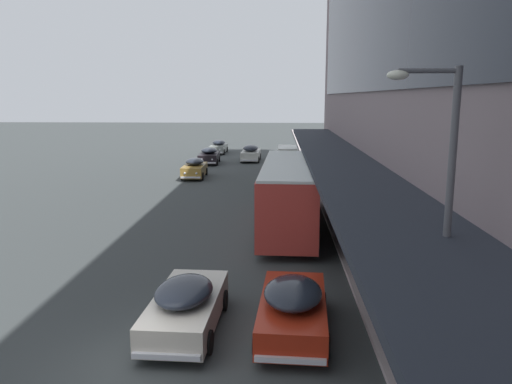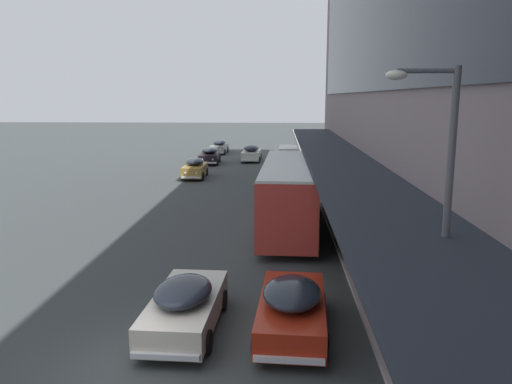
{
  "view_description": "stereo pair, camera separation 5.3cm",
  "coord_description": "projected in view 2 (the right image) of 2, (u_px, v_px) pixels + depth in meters",
  "views": [
    {
      "loc": [
        3.47,
        -10.78,
        6.51
      ],
      "look_at": [
        2.33,
        13.82,
        1.83
      ],
      "focal_mm": 35.0,
      "sensor_mm": 36.0,
      "label": 1
    },
    {
      "loc": [
        3.52,
        -10.78,
        6.51
      ],
      "look_at": [
        2.33,
        13.82,
        1.83
      ],
      "focal_mm": 35.0,
      "sensor_mm": 36.0,
      "label": 2
    }
  ],
  "objects": [
    {
      "name": "transit_bus_kerbside_front",
      "position": [
        288.0,
        191.0,
        24.88
      ],
      "size": [
        3.01,
        11.37,
        3.34
      ],
      "color": "#B7352D",
      "rests_on": "ground"
    },
    {
      "name": "sedan_second_near",
      "position": [
        185.0,
        305.0,
        14.08
      ],
      "size": [
        2.05,
        4.65,
        1.5
      ],
      "color": "beige",
      "rests_on": "ground"
    },
    {
      "name": "sedan_oncoming_front",
      "position": [
        195.0,
        168.0,
        40.97
      ],
      "size": [
        1.87,
        4.5,
        1.6
      ],
      "color": "olive",
      "rests_on": "ground"
    },
    {
      "name": "sedan_second_mid",
      "position": [
        292.0,
        307.0,
        13.89
      ],
      "size": [
        2.12,
        4.67,
        1.56
      ],
      "color": "#A62412",
      "rests_on": "ground"
    },
    {
      "name": "pedestrian_at_kerb",
      "position": [
        360.0,
        232.0,
        20.1
      ],
      "size": [
        0.54,
        0.41,
        1.86
      ],
      "color": "black",
      "rests_on": "sidewalk_kerb"
    },
    {
      "name": "street_lamp",
      "position": [
        439.0,
        209.0,
        10.45
      ],
      "size": [
        1.5,
        0.28,
        6.98
      ],
      "color": "#4C4C51",
      "rests_on": "sidewalk_kerb"
    },
    {
      "name": "sedan_oncoming_rear",
      "position": [
        285.0,
        173.0,
        38.44
      ],
      "size": [
        2.02,
        4.74,
        1.64
      ],
      "color": "olive",
      "rests_on": "ground"
    },
    {
      "name": "vw_van",
      "position": [
        288.0,
        156.0,
        46.83
      ],
      "size": [
        1.93,
        4.56,
        1.96
      ],
      "color": "beige",
      "rests_on": "ground"
    },
    {
      "name": "sedan_trailing_near",
      "position": [
        210.0,
        156.0,
        49.77
      ],
      "size": [
        2.1,
        4.74,
        1.57
      ],
      "color": "black",
      "rests_on": "ground"
    },
    {
      "name": "sedan_lead_near",
      "position": [
        219.0,
        147.0,
        58.81
      ],
      "size": [
        1.88,
        4.76,
        1.55
      ],
      "color": "gray",
      "rests_on": "ground"
    },
    {
      "name": "sedan_lead_mid",
      "position": [
        251.0,
        153.0,
        51.66
      ],
      "size": [
        1.99,
        4.96,
        1.69
      ],
      "color": "beige",
      "rests_on": "ground"
    },
    {
      "name": "ground",
      "position": [
        131.0,
        373.0,
        11.96
      ],
      "size": [
        240.0,
        240.0,
        0.0
      ],
      "primitive_type": "plane",
      "color": "#363A3B"
    }
  ]
}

